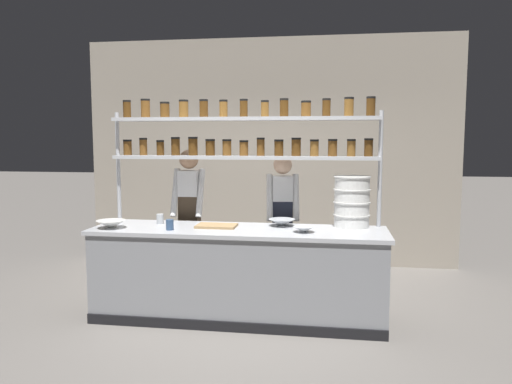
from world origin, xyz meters
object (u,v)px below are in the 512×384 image
(chef_center, at_px, (282,218))
(prep_bowl_center_back, at_px, (111,224))
(spice_shelf_unit, at_px, (244,140))
(container_stack, at_px, (352,202))
(prep_bowl_center_front, at_px, (282,223))
(serving_cup_by_board, at_px, (160,219))
(prep_bowl_near_left, at_px, (304,229))
(cutting_board, at_px, (217,226))
(chef_left, at_px, (189,213))
(serving_cup_front, at_px, (170,225))

(chef_center, xyz_separation_m, prep_bowl_center_back, (-1.63, -0.84, 0.03))
(spice_shelf_unit, relative_size, container_stack, 5.47)
(chef_center, bearing_deg, prep_bowl_center_front, -93.43)
(prep_bowl_center_front, xyz_separation_m, serving_cup_by_board, (-1.27, -0.06, 0.02))
(prep_bowl_center_front, bearing_deg, serving_cup_by_board, -177.11)
(chef_center, xyz_separation_m, prep_bowl_near_left, (0.28, -0.77, 0.02))
(cutting_board, xyz_separation_m, prep_bowl_center_back, (-1.03, -0.22, 0.03))
(container_stack, relative_size, cutting_board, 1.29)
(prep_bowl_near_left, bearing_deg, chef_left, 152.31)
(cutting_board, distance_m, prep_bowl_center_back, 1.05)
(chef_left, height_order, prep_bowl_center_back, chef_left)
(chef_left, distance_m, serving_cup_front, 0.77)
(spice_shelf_unit, xyz_separation_m, chef_center, (0.38, 0.34, -0.86))
(prep_bowl_near_left, bearing_deg, chef_center, 109.97)
(prep_bowl_near_left, bearing_deg, spice_shelf_unit, 146.80)
(chef_left, height_order, cutting_board, chef_left)
(chef_left, relative_size, serving_cup_by_board, 15.99)
(chef_left, relative_size, cutting_board, 4.22)
(container_stack, bearing_deg, chef_left, 169.58)
(serving_cup_by_board, bearing_deg, container_stack, 3.71)
(chef_left, distance_m, container_stack, 1.83)
(cutting_board, relative_size, prep_bowl_near_left, 1.92)
(serving_cup_by_board, bearing_deg, prep_bowl_center_back, -142.08)
(chef_center, distance_m, prep_bowl_center_front, 0.47)
(chef_center, xyz_separation_m, prep_bowl_center_front, (0.04, -0.47, 0.03))
(chef_left, height_order, prep_bowl_near_left, chef_left)
(container_stack, relative_size, prep_bowl_near_left, 2.48)
(chef_left, xyz_separation_m, cutting_board, (0.44, -0.54, -0.04))
(prep_bowl_center_back, xyz_separation_m, serving_cup_by_board, (0.40, 0.31, 0.01))
(spice_shelf_unit, height_order, cutting_board, spice_shelf_unit)
(container_stack, xyz_separation_m, prep_bowl_near_left, (-0.46, -0.37, -0.23))
(chef_left, xyz_separation_m, prep_bowl_center_front, (1.09, -0.39, -0.02))
(container_stack, distance_m, serving_cup_by_board, 1.99)
(cutting_board, relative_size, serving_cup_by_board, 3.79)
(prep_bowl_near_left, bearing_deg, prep_bowl_center_back, -177.87)
(spice_shelf_unit, height_order, prep_bowl_center_front, spice_shelf_unit)
(container_stack, bearing_deg, chef_center, 151.37)
(prep_bowl_near_left, relative_size, prep_bowl_center_front, 0.78)
(serving_cup_front, bearing_deg, prep_bowl_near_left, 3.24)
(container_stack, distance_m, prep_bowl_near_left, 0.63)
(cutting_board, xyz_separation_m, serving_cup_front, (-0.41, -0.23, 0.04))
(prep_bowl_center_back, relative_size, serving_cup_front, 2.81)
(cutting_board, bearing_deg, prep_bowl_near_left, -9.81)
(cutting_board, bearing_deg, container_stack, 9.05)
(spice_shelf_unit, xyz_separation_m, prep_bowl_center_back, (-1.26, -0.50, -0.83))
(spice_shelf_unit, bearing_deg, prep_bowl_near_left, -33.20)
(chef_center, height_order, container_stack, chef_center)
(chef_center, height_order, cutting_board, chef_center)
(chef_left, height_order, serving_cup_front, chef_left)
(prep_bowl_center_back, bearing_deg, chef_center, 27.32)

